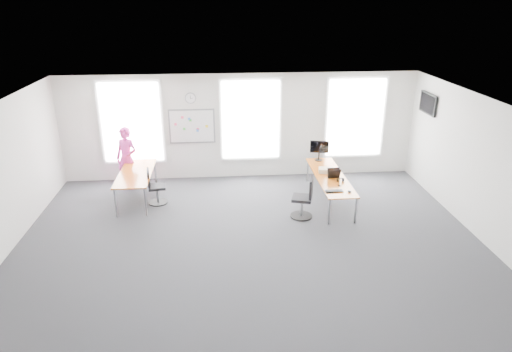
{
  "coord_description": "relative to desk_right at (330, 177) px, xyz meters",
  "views": [
    {
      "loc": [
        -0.59,
        -8.5,
        4.97
      ],
      "look_at": [
        0.22,
        1.2,
        1.1
      ],
      "focal_mm": 32.0,
      "sensor_mm": 36.0,
      "label": 1
    }
  ],
  "objects": [
    {
      "name": "window_right",
      "position": [
        1.11,
        1.86,
        1.07
      ],
      "size": [
        1.6,
        0.06,
        2.2
      ],
      "primitive_type": "cube",
      "color": "white",
      "rests_on": "wall_back"
    },
    {
      "name": "desk_right",
      "position": [
        0.0,
        0.0,
        0.0
      ],
      "size": [
        0.74,
        2.77,
        0.67
      ],
      "color": "#B66119",
      "rests_on": "ground"
    },
    {
      "name": "mouse",
      "position": [
        0.21,
        -1.06,
        0.07
      ],
      "size": [
        0.09,
        0.13,
        0.05
      ],
      "primitive_type": "ellipsoid",
      "rotation": [
        0.0,
        0.0,
        0.12
      ],
      "color": "black",
      "rests_on": "desk_right"
    },
    {
      "name": "desk_left",
      "position": [
        -4.95,
        0.46,
        0.06
      ],
      "size": [
        0.83,
        2.06,
        0.75
      ],
      "color": "#B66119",
      "rests_on": "ground"
    },
    {
      "name": "chair_right",
      "position": [
        -0.82,
        -0.9,
        -0.19
      ],
      "size": [
        0.56,
        0.56,
        1.0
      ],
      "rotation": [
        0.0,
        0.0,
        -1.86
      ],
      "color": "black",
      "rests_on": "ground"
    },
    {
      "name": "lens_cap",
      "position": [
        0.08,
        -0.66,
        0.05
      ],
      "size": [
        0.08,
        0.08,
        0.01
      ],
      "primitive_type": "cylinder",
      "rotation": [
        0.0,
        0.0,
        -0.2
      ],
      "color": "black",
      "rests_on": "desk_right"
    },
    {
      "name": "paper_stack",
      "position": [
        -0.07,
        0.25,
        0.1
      ],
      "size": [
        0.38,
        0.31,
        0.12
      ],
      "primitive_type": "cube",
      "rotation": [
        0.0,
        0.0,
        -0.18
      ],
      "color": "beige",
      "rests_on": "desk_right"
    },
    {
      "name": "headphones",
      "position": [
        0.16,
        -0.39,
        0.09
      ],
      "size": [
        0.17,
        0.09,
        0.1
      ],
      "rotation": [
        0.0,
        0.0,
        -0.31
      ],
      "color": "black",
      "rests_on": "desk_right"
    },
    {
      "name": "floor",
      "position": [
        -2.19,
        -2.11,
        -0.63
      ],
      "size": [
        10.0,
        10.0,
        0.0
      ],
      "primitive_type": "plane",
      "color": "#242428",
      "rests_on": "ground"
    },
    {
      "name": "laptop_sleeve",
      "position": [
        0.06,
        -0.15,
        0.17
      ],
      "size": [
        0.32,
        0.2,
        0.26
      ],
      "rotation": [
        0.0,
        0.0,
        0.1
      ],
      "color": "black",
      "rests_on": "desk_right"
    },
    {
      "name": "window_left",
      "position": [
        -5.19,
        1.86,
        1.07
      ],
      "size": [
        1.6,
        0.06,
        2.2
      ],
      "primitive_type": "cube",
      "color": "white",
      "rests_on": "wall_back"
    },
    {
      "name": "wall_right",
      "position": [
        2.81,
        -2.11,
        0.87
      ],
      "size": [
        0.0,
        10.0,
        10.0
      ],
      "primitive_type": "plane",
      "rotation": [
        1.57,
        0.0,
        -1.57
      ],
      "color": "white",
      "rests_on": "ground"
    },
    {
      "name": "ceiling",
      "position": [
        -2.19,
        -2.11,
        2.37
      ],
      "size": [
        10.0,
        10.0,
        0.0
      ],
      "primitive_type": "plane",
      "rotation": [
        3.14,
        0.0,
        0.0
      ],
      "color": "white",
      "rests_on": "ground"
    },
    {
      "name": "monitor",
      "position": [
        -0.04,
        1.17,
        0.39
      ],
      "size": [
        0.51,
        0.21,
        0.57
      ],
      "rotation": [
        0.0,
        0.0,
        -0.22
      ],
      "color": "black",
      "rests_on": "desk_right"
    },
    {
      "name": "keyboard",
      "position": [
        -0.14,
        -0.99,
        0.05
      ],
      "size": [
        0.43,
        0.18,
        0.02
      ],
      "primitive_type": "cube",
      "rotation": [
        0.0,
        0.0,
        0.08
      ],
      "color": "black",
      "rests_on": "desk_right"
    },
    {
      "name": "chair_left",
      "position": [
        -4.46,
        0.19,
        -0.23
      ],
      "size": [
        0.49,
        0.49,
        0.92
      ],
      "rotation": [
        0.0,
        0.0,
        1.72
      ],
      "color": "black",
      "rests_on": "ground"
    },
    {
      "name": "whiteboard",
      "position": [
        -3.54,
        1.86,
        0.92
      ],
      "size": [
        1.2,
        0.03,
        0.9
      ],
      "primitive_type": "cube",
      "color": "white",
      "rests_on": "wall_back"
    },
    {
      "name": "wall_clock",
      "position": [
        -3.54,
        1.86,
        1.72
      ],
      "size": [
        0.3,
        0.04,
        0.3
      ],
      "primitive_type": "cylinder",
      "rotation": [
        1.57,
        0.0,
        0.0
      ],
      "color": "gray",
      "rests_on": "wall_back"
    },
    {
      "name": "person",
      "position": [
        -5.3,
        1.28,
        0.23
      ],
      "size": [
        0.74,
        0.63,
        1.72
      ],
      "primitive_type": "imported",
      "rotation": [
        0.0,
        0.0,
        -0.43
      ],
      "color": "#E839A7",
      "rests_on": "ground"
    },
    {
      "name": "wall_back",
      "position": [
        -2.19,
        1.89,
        0.87
      ],
      "size": [
        10.0,
        0.0,
        10.0
      ],
      "primitive_type": "plane",
      "rotation": [
        1.57,
        0.0,
        0.0
      ],
      "color": "white",
      "rests_on": "ground"
    },
    {
      "name": "window_mid",
      "position": [
        -1.89,
        1.86,
        1.07
      ],
      "size": [
        1.6,
        0.06,
        2.2
      ],
      "primitive_type": "cube",
      "color": "white",
      "rests_on": "wall_back"
    },
    {
      "name": "tv",
      "position": [
        2.76,
        0.89,
        1.67
      ],
      "size": [
        0.06,
        0.9,
        0.55
      ],
      "primitive_type": "cube",
      "color": "black",
      "rests_on": "wall_right"
    },
    {
      "name": "wall_front",
      "position": [
        -2.19,
        -6.11,
        0.87
      ],
      "size": [
        10.0,
        0.0,
        10.0
      ],
      "primitive_type": "plane",
      "rotation": [
        -1.57,
        0.0,
        0.0
      ],
      "color": "white",
      "rests_on": "ground"
    }
  ]
}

